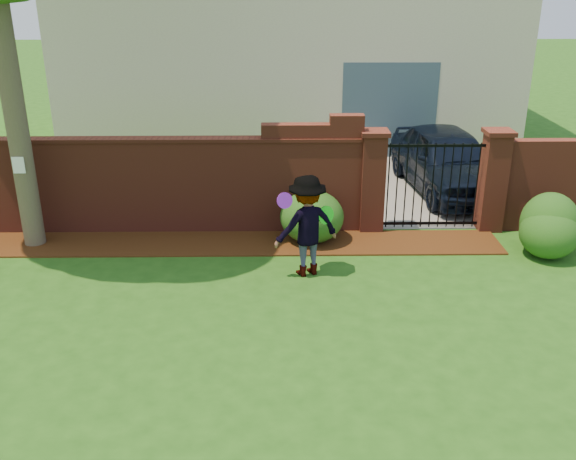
{
  "coord_description": "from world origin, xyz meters",
  "views": [
    {
      "loc": [
        0.71,
        -7.07,
        4.48
      ],
      "look_at": [
        0.83,
        1.4,
        1.05
      ],
      "focal_mm": 40.0,
      "sensor_mm": 36.0,
      "label": 1
    }
  ],
  "objects_px": {
    "car": "(451,163)",
    "man": "(307,227)",
    "frisbee_purple": "(285,201)",
    "frisbee_green": "(326,215)"
  },
  "relations": [
    {
      "from": "car",
      "to": "man",
      "type": "height_order",
      "value": "man"
    },
    {
      "from": "car",
      "to": "frisbee_purple",
      "type": "xyz_separation_m",
      "value": [
        -3.58,
        -4.14,
        0.63
      ]
    },
    {
      "from": "frisbee_green",
      "to": "car",
      "type": "bearing_deg",
      "value": 52.64
    },
    {
      "from": "car",
      "to": "frisbee_green",
      "type": "height_order",
      "value": "car"
    },
    {
      "from": "car",
      "to": "man",
      "type": "distance_m",
      "value": 5.08
    },
    {
      "from": "man",
      "to": "frisbee_purple",
      "type": "distance_m",
      "value": 0.66
    },
    {
      "from": "man",
      "to": "car",
      "type": "bearing_deg",
      "value": -151.65
    },
    {
      "from": "man",
      "to": "frisbee_green",
      "type": "height_order",
      "value": "man"
    },
    {
      "from": "car",
      "to": "man",
      "type": "bearing_deg",
      "value": -136.02
    },
    {
      "from": "car",
      "to": "frisbee_green",
      "type": "distance_m",
      "value": 4.86
    }
  ]
}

